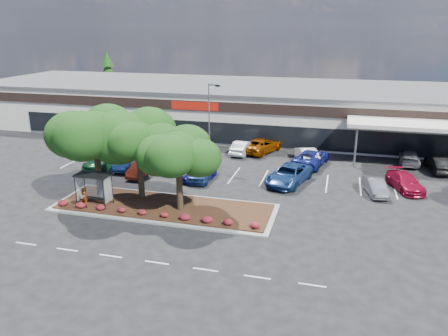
# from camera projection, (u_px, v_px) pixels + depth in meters

# --- Properties ---
(ground) EXTENTS (160.00, 160.00, 0.00)m
(ground) POSITION_uv_depth(u_px,v_px,m) (169.00, 233.00, 31.18)
(ground) COLOR black
(ground) RESTS_ON ground
(retail_store) EXTENTS (80.40, 25.20, 6.25)m
(retail_store) POSITION_uv_depth(u_px,v_px,m) (259.00, 107.00, 61.30)
(retail_store) COLOR silver
(retail_store) RESTS_ON ground
(landscape_island) EXTENTS (18.00, 6.00, 0.26)m
(landscape_island) POSITION_uv_depth(u_px,v_px,m) (164.00, 207.00, 35.30)
(landscape_island) COLOR gray
(landscape_island) RESTS_ON ground
(lane_markings) EXTENTS (33.12, 20.06, 0.01)m
(lane_markings) POSITION_uv_depth(u_px,v_px,m) (209.00, 184.00, 40.78)
(lane_markings) COLOR silver
(lane_markings) RESTS_ON ground
(shrub_row) EXTENTS (17.00, 0.80, 0.50)m
(shrub_row) POSITION_uv_depth(u_px,v_px,m) (153.00, 213.00, 33.26)
(shrub_row) COLOR maroon
(shrub_row) RESTS_ON landscape_island
(bus_shelter) EXTENTS (2.75, 1.55, 2.59)m
(bus_shelter) POSITION_uv_depth(u_px,v_px,m) (94.00, 180.00, 35.01)
(bus_shelter) COLOR black
(bus_shelter) RESTS_ON landscape_island
(island_tree_west) EXTENTS (7.20, 7.20, 7.89)m
(island_tree_west) POSITION_uv_depth(u_px,v_px,m) (97.00, 152.00, 35.97)
(island_tree_west) COLOR #0E360F
(island_tree_west) RESTS_ON landscape_island
(island_tree_mid) EXTENTS (6.60, 6.60, 7.32)m
(island_tree_mid) POSITION_uv_depth(u_px,v_px,m) (140.00, 156.00, 35.84)
(island_tree_mid) COLOR #0E360F
(island_tree_mid) RESTS_ON landscape_island
(island_tree_east) EXTENTS (5.80, 5.80, 6.50)m
(island_tree_east) POSITION_uv_depth(u_px,v_px,m) (179.00, 170.00, 33.60)
(island_tree_east) COLOR #0E360F
(island_tree_east) RESTS_ON landscape_island
(conifer_north_west) EXTENTS (4.40, 4.40, 10.00)m
(conifer_north_west) POSITION_uv_depth(u_px,v_px,m) (108.00, 78.00, 79.22)
(conifer_north_west) COLOR #0E360F
(conifer_north_west) RESTS_ON ground
(person_waiting) EXTENTS (0.70, 0.57, 1.67)m
(person_waiting) POSITION_uv_depth(u_px,v_px,m) (84.00, 197.00, 34.73)
(person_waiting) COLOR #594C47
(person_waiting) RESTS_ON landscape_island
(light_pole) EXTENTS (1.43, 0.60, 8.55)m
(light_pole) POSITION_uv_depth(u_px,v_px,m) (210.00, 130.00, 45.65)
(light_pole) COLOR gray
(light_pole) RESTS_ON ground
(car_0) EXTENTS (3.48, 6.13, 1.68)m
(car_0) POSITION_uv_depth(u_px,v_px,m) (106.00, 160.00, 45.21)
(car_0) COLOR #1B572C
(car_0) RESTS_ON ground
(car_1) EXTENTS (2.23, 5.11, 1.63)m
(car_1) POSITION_uv_depth(u_px,v_px,m) (128.00, 160.00, 45.18)
(car_1) COLOR navy
(car_1) RESTS_ON ground
(car_2) EXTENTS (1.52, 4.26, 1.40)m
(car_2) POSITION_uv_depth(u_px,v_px,m) (141.00, 169.00, 42.98)
(car_2) COLOR maroon
(car_2) RESTS_ON ground
(car_3) EXTENTS (2.06, 5.02, 1.70)m
(car_3) POSITION_uv_depth(u_px,v_px,m) (202.00, 171.00, 41.87)
(car_3) COLOR navy
(car_3) RESTS_ON ground
(car_4) EXTENTS (3.06, 4.19, 1.33)m
(car_4) POSITION_uv_depth(u_px,v_px,m) (199.00, 174.00, 41.50)
(car_4) COLOR navy
(car_4) RESTS_ON ground
(car_5) EXTENTS (4.37, 6.70, 1.71)m
(car_5) POSITION_uv_depth(u_px,v_px,m) (289.00, 175.00, 40.75)
(car_5) COLOR navy
(car_5) RESTS_ON ground
(car_7) EXTENTS (2.27, 4.33, 1.36)m
(car_7) POSITION_uv_depth(u_px,v_px,m) (375.00, 187.00, 38.23)
(car_7) COLOR #54545A
(car_7) RESTS_ON ground
(car_8) EXTENTS (3.59, 5.37, 1.44)m
(car_8) POSITION_uv_depth(u_px,v_px,m) (405.00, 182.00, 39.25)
(car_8) COLOR maroon
(car_8) RESTS_ON ground
(car_9) EXTENTS (2.37, 4.91, 1.55)m
(car_9) POSITION_uv_depth(u_px,v_px,m) (134.00, 141.00, 52.80)
(car_9) COLOR #245622
(car_9) RESTS_ON ground
(car_10) EXTENTS (2.18, 4.25, 1.38)m
(car_10) POSITION_uv_depth(u_px,v_px,m) (179.00, 146.00, 51.07)
(car_10) COLOR maroon
(car_10) RESTS_ON ground
(car_11) EXTENTS (3.05, 4.58, 1.43)m
(car_11) POSITION_uv_depth(u_px,v_px,m) (196.00, 150.00, 49.33)
(car_11) COLOR slate
(car_11) RESTS_ON ground
(car_12) EXTENTS (4.83, 6.57, 1.66)m
(car_12) POSITION_uv_depth(u_px,v_px,m) (262.00, 145.00, 50.82)
(car_12) COLOR #7C3404
(car_12) RESTS_ON ground
(car_13) EXTENTS (2.19, 4.87, 1.55)m
(car_13) POSITION_uv_depth(u_px,v_px,m) (243.00, 147.00, 50.17)
(car_13) COLOR silver
(car_13) RESTS_ON ground
(car_14) EXTENTS (3.28, 5.29, 1.65)m
(car_14) POSITION_uv_depth(u_px,v_px,m) (306.00, 155.00, 47.10)
(car_14) COLOR white
(car_14) RESTS_ON ground
(car_15) EXTENTS (3.98, 6.42, 1.66)m
(car_15) POSITION_uv_depth(u_px,v_px,m) (311.00, 158.00, 46.06)
(car_15) COLOR navy
(car_15) RESTS_ON ground
(car_16) EXTENTS (2.49, 5.18, 1.45)m
(car_16) POSITION_uv_depth(u_px,v_px,m) (410.00, 157.00, 46.50)
(car_16) COLOR slate
(car_16) RESTS_ON ground
(car_17) EXTENTS (2.15, 5.00, 1.60)m
(car_17) POSITION_uv_depth(u_px,v_px,m) (439.00, 164.00, 44.06)
(car_17) COLOR black
(car_17) RESTS_ON ground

